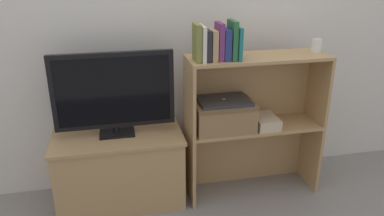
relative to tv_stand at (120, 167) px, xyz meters
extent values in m
plane|color=gray|center=(0.47, -0.22, -0.25)|extent=(16.00, 16.00, 0.00)
cube|color=silver|center=(0.47, 0.25, 0.95)|extent=(10.00, 0.05, 2.40)
cube|color=tan|center=(0.00, 0.00, -0.01)|extent=(0.80, 0.44, 0.47)
cube|color=tan|center=(0.00, 0.00, 0.23)|extent=(0.82, 0.46, 0.02)
cube|color=black|center=(0.00, 0.00, 0.25)|extent=(0.22, 0.14, 0.02)
cylinder|color=black|center=(0.00, 0.00, 0.28)|extent=(0.04, 0.04, 0.04)
cube|color=black|center=(0.00, 0.00, 0.54)|extent=(0.74, 0.04, 0.48)
cube|color=black|center=(0.00, -0.02, 0.54)|extent=(0.68, 0.00, 0.42)
cube|color=tan|center=(0.46, -0.07, 0.00)|extent=(0.02, 0.29, 0.50)
cube|color=tan|center=(1.34, -0.07, 0.00)|extent=(0.02, 0.29, 0.50)
cube|color=tan|center=(0.90, 0.06, 0.00)|extent=(0.86, 0.02, 0.50)
cube|color=tan|center=(0.90, -0.07, 0.24)|extent=(0.86, 0.29, 0.02)
cube|color=tan|center=(0.46, -0.07, 0.49)|extent=(0.02, 0.29, 0.47)
cube|color=tan|center=(1.34, -0.07, 0.49)|extent=(0.02, 0.29, 0.47)
cube|color=tan|center=(0.90, 0.06, 0.49)|extent=(0.86, 0.02, 0.47)
cube|color=tan|center=(0.90, -0.07, 0.72)|extent=(0.86, 0.29, 0.02)
cube|color=olive|center=(0.50, -0.11, 0.84)|extent=(0.03, 0.12, 0.22)
cube|color=silver|center=(0.52, -0.11, 0.83)|extent=(0.02, 0.16, 0.21)
cube|color=#232328|center=(0.56, -0.11, 0.82)|extent=(0.03, 0.13, 0.18)
cube|color=tan|center=(0.59, -0.11, 0.82)|extent=(0.03, 0.12, 0.18)
cube|color=#6B2D66|center=(0.63, -0.11, 0.84)|extent=(0.03, 0.13, 0.22)
cube|color=navy|center=(0.67, -0.11, 0.82)|extent=(0.04, 0.13, 0.18)
cube|color=#286638|center=(0.71, -0.11, 0.84)|extent=(0.03, 0.14, 0.23)
cube|color=#1E7075|center=(0.74, -0.11, 0.82)|extent=(0.02, 0.16, 0.19)
cube|color=white|center=(1.29, -0.07, 0.77)|extent=(0.05, 0.04, 0.09)
cylinder|color=silver|center=(1.29, -0.07, 0.83)|extent=(0.01, 0.01, 0.03)
cube|color=#937047|center=(0.68, -0.09, 0.35)|extent=(0.38, 0.25, 0.19)
cube|color=brown|center=(0.68, -0.09, 0.43)|extent=(0.39, 0.26, 0.02)
cube|color=#2D2D33|center=(0.68, -0.09, 0.45)|extent=(0.33, 0.24, 0.02)
cylinder|color=#99999E|center=(0.68, -0.09, 0.46)|extent=(0.02, 0.02, 0.00)
cube|color=beige|center=(0.96, -0.10, 0.29)|extent=(0.15, 0.22, 0.07)
camera|label=1|loc=(0.00, -2.21, 1.29)|focal=35.00mm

